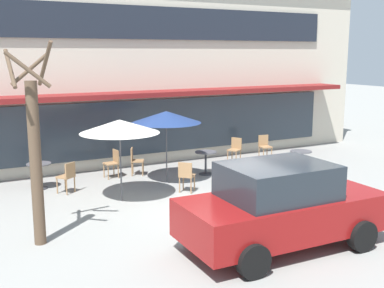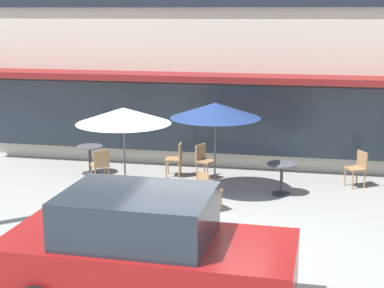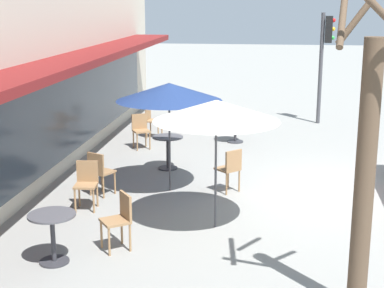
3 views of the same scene
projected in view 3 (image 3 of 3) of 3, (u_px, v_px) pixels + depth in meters
ground_plane at (340, 192)px, 11.85m from camera, size 80.00×80.00×0.00m
cafe_table_near_wall at (53, 230)px, 8.57m from camera, size 0.70×0.70×0.76m
cafe_table_streetside at (168, 147)px, 13.38m from camera, size 0.70×0.70×0.76m
cafe_table_by_tree at (235, 124)px, 15.90m from camera, size 0.70×0.70×0.76m
patio_umbrella_green_folded at (216, 111)px, 9.57m from camera, size 2.10×2.10×2.20m
patio_umbrella_cream_folded at (169, 92)px, 11.50m from camera, size 2.10×2.10×2.20m
cafe_chair_0 at (230, 167)px, 11.74m from camera, size 0.57×0.57×0.89m
cafe_chair_1 at (120, 217)px, 9.05m from camera, size 0.56×0.56×0.89m
cafe_chair_2 at (152, 119)px, 16.49m from camera, size 0.45×0.45×0.89m
cafe_chair_3 at (100, 170)px, 11.53m from camera, size 0.53×0.53×0.89m
cafe_chair_4 at (140, 128)px, 15.26m from camera, size 0.55×0.55×0.89m
cafe_chair_5 at (87, 181)px, 10.83m from camera, size 0.44×0.44×0.89m
street_tree at (366, 162)px, 6.92m from camera, size 0.96×0.98×4.16m
traffic_light_pole at (325, 49)px, 17.92m from camera, size 0.26×0.44×3.40m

